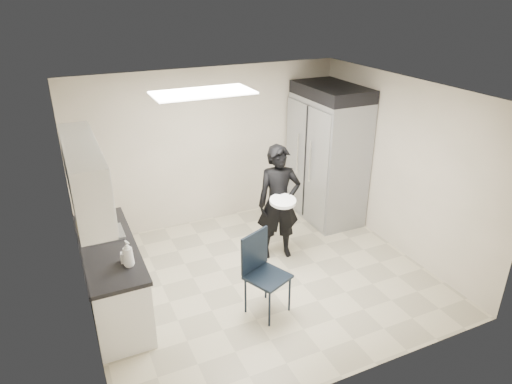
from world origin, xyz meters
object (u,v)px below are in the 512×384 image
commercial_fridge (327,159)px  man_tuxedo (279,203)px  lower_counter (113,278)px  folding_chair (268,277)px

commercial_fridge → man_tuxedo: bearing=-148.5°
lower_counter → commercial_fridge: size_ratio=0.90×
folding_chair → man_tuxedo: 1.40m
lower_counter → folding_chair: size_ratio=1.86×
commercial_fridge → lower_counter: bearing=-164.1°
commercial_fridge → folding_chair: size_ratio=2.05×
commercial_fridge → man_tuxedo: size_ratio=1.21×
folding_chair → man_tuxedo: size_ratio=0.59×
lower_counter → folding_chair: bearing=-27.6°
commercial_fridge → folding_chair: commercial_fridge is taller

